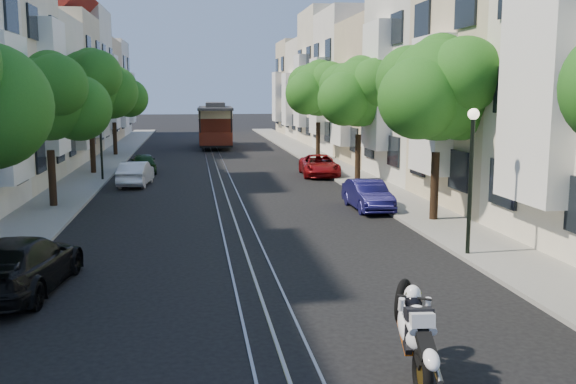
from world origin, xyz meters
name	(u,v)px	position (x,y,z in m)	size (l,w,h in m)	color
ground	(217,167)	(0.00, 28.00, 0.00)	(200.00, 200.00, 0.00)	black
sidewalk_east	(327,164)	(7.25, 28.00, 0.06)	(2.50, 80.00, 0.12)	gray
sidewalk_west	(100,168)	(-7.25, 28.00, 0.06)	(2.50, 80.00, 0.12)	gray
rail_left	(208,167)	(-0.55, 28.00, 0.01)	(0.06, 80.00, 0.02)	gray
rail_slot	(217,166)	(0.00, 28.00, 0.01)	(0.06, 80.00, 0.02)	gray
rail_right	(225,166)	(0.55, 28.00, 0.01)	(0.06, 80.00, 0.02)	gray
lane_line	(217,167)	(0.00, 28.00, 0.00)	(0.08, 80.00, 0.01)	tan
townhouses_east	(398,85)	(11.87, 27.91, 5.18)	(7.75, 72.00, 12.00)	beige
townhouses_west	(17,86)	(-11.87, 27.91, 5.08)	(7.75, 72.00, 11.76)	silver
tree_e_b	(440,92)	(7.26, 8.98, 4.73)	(4.93, 4.08, 6.68)	black
tree_e_c	(360,95)	(7.26, 19.98, 4.60)	(4.84, 3.99, 6.52)	black
tree_e_d	(319,90)	(7.26, 30.98, 4.87)	(5.01, 4.16, 6.85)	black
tree_w_b	(49,100)	(-7.14, 13.98, 4.40)	(4.72, 3.87, 6.27)	black
tree_w_c	(91,86)	(-7.14, 24.98, 5.07)	(5.13, 4.28, 7.09)	black
tree_w_d	(114,94)	(-7.14, 35.98, 4.60)	(4.84, 3.99, 6.52)	black
lamp_east	(472,159)	(6.30, 4.00, 2.85)	(0.32, 0.32, 4.16)	black
lamp_west	(100,128)	(-6.30, 22.00, 2.85)	(0.32, 0.32, 4.16)	black
sportbike_rider	(415,329)	(2.05, -3.44, 0.89)	(0.66, 2.20, 1.56)	black
cable_car	(216,123)	(0.50, 42.65, 2.08)	(3.14, 9.21, 3.51)	black
parked_car_e_mid	(368,195)	(5.48, 11.78, 0.61)	(1.28, 3.67, 1.21)	#0E0C3E
parked_car_e_far	(319,165)	(5.60, 22.42, 0.61)	(2.01, 4.36, 1.21)	maroon
parked_car_w_near	(21,264)	(-5.60, 2.47, 0.68)	(1.91, 4.69, 1.36)	black
parked_car_w_mid	(136,173)	(-4.40, 20.15, 0.62)	(1.31, 3.76, 1.24)	silver
parked_car_w_far	(143,163)	(-4.40, 25.27, 0.60)	(1.42, 3.52, 1.20)	#153617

